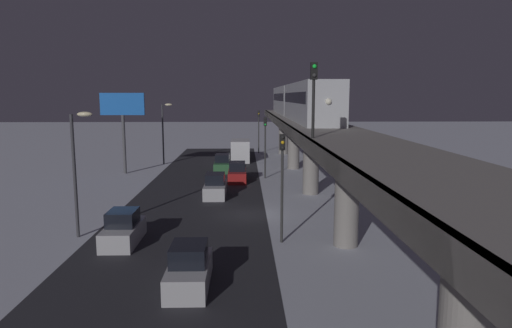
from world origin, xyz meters
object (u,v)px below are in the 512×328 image
at_px(sedan_silver_2, 189,269).
at_px(traffic_light_far, 259,125).
at_px(sedan_green, 222,164).
at_px(commercial_billboard, 123,112).
at_px(traffic_light_near, 282,172).
at_px(rail_signal, 314,87).
at_px(sedan_silver_3, 215,187).
at_px(traffic_light_mid, 265,138).
at_px(subway_train, 297,100).
at_px(sedan_silver, 123,230).
at_px(sedan_red, 237,174).
at_px(box_truck, 240,150).

xyz_separation_m(sedan_silver_2, traffic_light_far, (-4.70, -48.45, 3.40)).
bearing_deg(traffic_light_far, sedan_green, 74.19).
bearing_deg(commercial_billboard, traffic_light_near, 122.27).
bearing_deg(rail_signal, sedan_silver_3, -66.32).
xyz_separation_m(sedan_green, commercial_billboard, (10.80, 1.22, 6.03)).
bearing_deg(rail_signal, traffic_light_mid, -86.19).
bearing_deg(sedan_silver_2, commercial_billboard, 109.42).
distance_m(subway_train, traffic_light_near, 24.70).
relative_size(sedan_silver, traffic_light_near, 0.66).
height_order(sedan_silver, sedan_silver_3, same).
bearing_deg(traffic_light_near, traffic_light_mid, -90.00).
bearing_deg(commercial_billboard, sedan_silver_2, 109.42).
relative_size(sedan_red, commercial_billboard, 0.49).
xyz_separation_m(sedan_red, sedan_silver_2, (1.80, 25.61, 0.01)).
relative_size(traffic_light_far, commercial_billboard, 0.72).
xyz_separation_m(subway_train, traffic_light_mid, (3.66, 2.93, -3.90)).
relative_size(traffic_light_near, traffic_light_far, 1.00).
relative_size(rail_signal, sedan_silver, 0.94).
relative_size(sedan_silver_3, commercial_billboard, 0.52).
xyz_separation_m(rail_signal, sedan_silver_3, (6.21, -14.16, -8.25)).
bearing_deg(traffic_light_near, sedan_silver_2, 52.29).
bearing_deg(rail_signal, traffic_light_near, -44.52).
bearing_deg(sedan_silver_2, rail_signal, 36.50).
xyz_separation_m(sedan_silver_2, box_truck, (-2.00, -41.02, 0.55)).
xyz_separation_m(rail_signal, sedan_red, (4.41, -21.02, -8.26)).
relative_size(sedan_red, traffic_light_far, 0.68).
bearing_deg(sedan_green, subway_train, -11.18).
bearing_deg(commercial_billboard, sedan_red, 158.31).
relative_size(rail_signal, traffic_light_near, 0.62).
bearing_deg(rail_signal, subway_train, -94.80).
distance_m(sedan_silver_2, traffic_light_mid, 27.87).
height_order(subway_train, sedan_silver_3, subway_train).
bearing_deg(subway_train, traffic_light_mid, 38.70).
relative_size(traffic_light_near, commercial_billboard, 0.72).
bearing_deg(rail_signal, traffic_light_far, -88.03).
xyz_separation_m(rail_signal, traffic_light_near, (1.51, -1.48, -4.85)).
height_order(rail_signal, commercial_billboard, rail_signal).
relative_size(box_truck, commercial_billboard, 0.83).
height_order(sedan_silver, commercial_billboard, commercial_billboard).
relative_size(sedan_silver_2, traffic_light_near, 0.67).
height_order(box_truck, traffic_light_mid, traffic_light_mid).
distance_m(sedan_silver_3, traffic_light_far, 30.25).
bearing_deg(traffic_light_mid, traffic_light_far, -90.00).
bearing_deg(traffic_light_near, subway_train, -98.62).
bearing_deg(sedan_red, commercial_billboard, 158.31).
height_order(rail_signal, traffic_light_near, rail_signal).
distance_m(sedan_silver_3, traffic_light_near, 13.94).
relative_size(sedan_silver_3, traffic_light_far, 0.72).
relative_size(sedan_silver, sedan_silver_2, 0.98).
bearing_deg(traffic_light_far, traffic_light_mid, 90.00).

